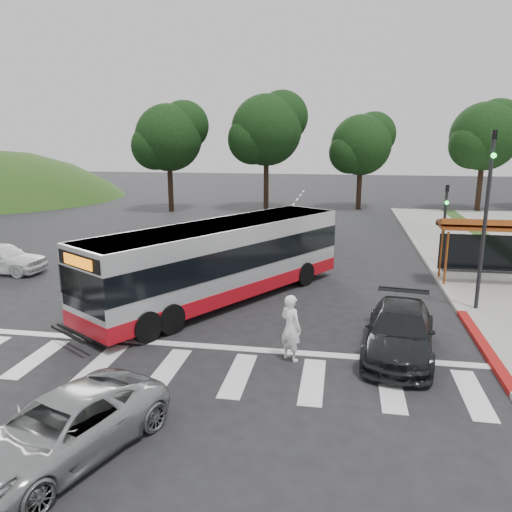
% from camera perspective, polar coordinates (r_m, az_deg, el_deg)
% --- Properties ---
extents(ground, '(140.00, 140.00, 0.00)m').
position_cam_1_polar(ground, '(18.77, -4.90, -6.11)').
color(ground, black).
rests_on(ground, ground).
extents(sidewalk_east, '(4.00, 40.00, 0.12)m').
position_cam_1_polar(sidewalk_east, '(26.63, 23.49, -1.16)').
color(sidewalk_east, gray).
rests_on(sidewalk_east, ground).
extents(curb_east, '(0.30, 40.00, 0.15)m').
position_cam_1_polar(curb_east, '(26.21, 19.25, -0.97)').
color(curb_east, '#9E9991').
rests_on(curb_east, ground).
extents(curb_east_red, '(0.32, 6.00, 0.15)m').
position_cam_1_polar(curb_east_red, '(16.90, 24.57, -9.33)').
color(curb_east_red, maroon).
rests_on(curb_east_red, ground).
extents(crosswalk_ladder, '(18.00, 2.60, 0.01)m').
position_cam_1_polar(crosswalk_ladder, '(14.36, -10.06, -12.62)').
color(crosswalk_ladder, silver).
rests_on(crosswalk_ladder, ground).
extents(bus_shelter, '(4.20, 1.60, 2.86)m').
position_cam_1_polar(bus_shelter, '(23.37, 25.14, 2.53)').
color(bus_shelter, '#994719').
rests_on(bus_shelter, sidewalk_east).
extents(traffic_signal_ne_tall, '(0.18, 0.37, 6.50)m').
position_cam_1_polar(traffic_signal_ne_tall, '(19.39, 24.86, 5.13)').
color(traffic_signal_ne_tall, black).
rests_on(traffic_signal_ne_tall, ground).
extents(traffic_signal_ne_short, '(0.18, 0.37, 4.00)m').
position_cam_1_polar(traffic_signal_ne_short, '(26.34, 20.78, 4.31)').
color(traffic_signal_ne_short, black).
rests_on(traffic_signal_ne_short, ground).
extents(tree_ne_a, '(6.16, 5.74, 9.30)m').
position_cam_1_polar(tree_ne_a, '(46.59, 24.75, 12.42)').
color(tree_ne_a, black).
rests_on(tree_ne_a, parking_lot).
extents(tree_north_a, '(6.60, 6.15, 10.17)m').
position_cam_1_polar(tree_north_a, '(43.64, 1.32, 14.32)').
color(tree_north_a, black).
rests_on(tree_north_a, ground).
extents(tree_north_b, '(5.72, 5.33, 8.43)m').
position_cam_1_polar(tree_north_b, '(45.17, 12.02, 12.41)').
color(tree_north_b, black).
rests_on(tree_north_b, ground).
extents(tree_north_c, '(6.16, 5.74, 9.30)m').
position_cam_1_polar(tree_north_c, '(43.63, -9.84, 13.31)').
color(tree_north_c, black).
rests_on(tree_north_c, ground).
extents(transit_bus, '(8.42, 11.36, 3.05)m').
position_cam_1_polar(transit_bus, '(19.35, -3.91, -0.76)').
color(transit_bus, '#B4B7B9').
rests_on(transit_bus, ground).
extents(pedestrian, '(0.85, 0.80, 1.96)m').
position_cam_1_polar(pedestrian, '(14.37, 4.00, -8.19)').
color(pedestrian, white).
rests_on(pedestrian, ground).
extents(dark_sedan, '(2.59, 4.99, 1.38)m').
position_cam_1_polar(dark_sedan, '(15.45, 16.10, -8.27)').
color(dark_sedan, black).
rests_on(dark_sedan, ground).
extents(silver_suv_south, '(3.57, 4.98, 1.26)m').
position_cam_1_polar(silver_suv_south, '(11.16, -21.28, -17.91)').
color(silver_suv_south, '#9B9EA0').
rests_on(silver_suv_south, ground).
extents(west_car_white, '(4.29, 1.82, 1.45)m').
position_cam_1_polar(west_car_white, '(26.39, -27.16, -0.18)').
color(west_car_white, white).
rests_on(west_car_white, ground).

